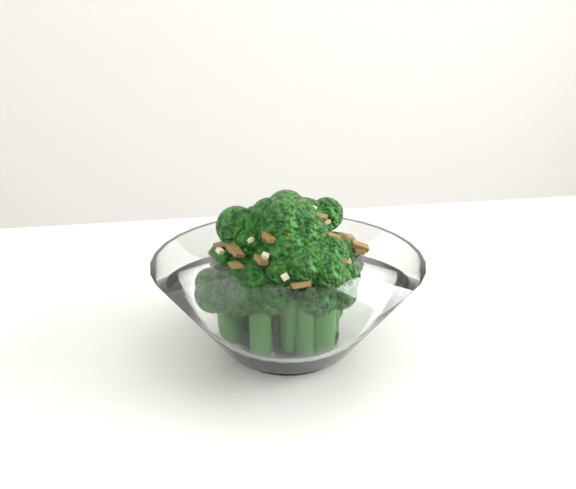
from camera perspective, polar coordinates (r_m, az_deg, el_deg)
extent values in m
cube|color=white|center=(0.45, 8.87, -16.35)|extent=(1.25, 0.88, 0.04)
cylinder|color=white|center=(0.50, 0.00, -8.69)|extent=(0.08, 0.08, 0.01)
cylinder|color=#1D5917|center=(0.47, 0.00, -3.98)|extent=(0.02, 0.02, 0.08)
sphere|color=#185610|center=(0.46, 0.00, 1.66)|extent=(0.05, 0.05, 0.05)
cylinder|color=#1D5917|center=(0.49, 1.33, -3.33)|extent=(0.02, 0.02, 0.07)
sphere|color=#185610|center=(0.48, 1.37, 1.65)|extent=(0.04, 0.04, 0.04)
cylinder|color=#1D5917|center=(0.48, -2.23, -4.10)|extent=(0.02, 0.02, 0.07)
sphere|color=#185610|center=(0.47, -2.31, 0.86)|extent=(0.04, 0.04, 0.04)
cylinder|color=#1D5917|center=(0.46, 0.31, -5.86)|extent=(0.02, 0.02, 0.06)
sphere|color=#185610|center=(0.44, 0.32, -0.94)|extent=(0.04, 0.04, 0.04)
cylinder|color=#1D5917|center=(0.48, 3.70, -5.08)|extent=(0.02, 0.02, 0.05)
sphere|color=#185610|center=(0.47, 3.81, -1.18)|extent=(0.04, 0.04, 0.04)
cylinder|color=#1D5917|center=(0.49, -3.83, -4.88)|extent=(0.02, 0.02, 0.05)
sphere|color=#185610|center=(0.48, -3.93, -1.12)|extent=(0.04, 0.04, 0.04)
cylinder|color=#1D5917|center=(0.46, 3.25, -7.22)|extent=(0.02, 0.02, 0.05)
sphere|color=#185610|center=(0.44, 3.34, -3.46)|extent=(0.04, 0.04, 0.04)
cylinder|color=#1D5917|center=(0.46, -2.45, -7.35)|extent=(0.02, 0.02, 0.04)
sphere|color=#185610|center=(0.44, -2.51, -3.75)|extent=(0.04, 0.04, 0.04)
cylinder|color=#1D5917|center=(0.51, 4.17, -4.39)|extent=(0.02, 0.02, 0.04)
sphere|color=#185610|center=(0.50, 4.25, -1.54)|extent=(0.04, 0.04, 0.04)
cylinder|color=#1D5917|center=(0.47, -5.31, -6.89)|extent=(0.02, 0.02, 0.04)
sphere|color=#185610|center=(0.46, -5.43, -3.91)|extent=(0.04, 0.04, 0.04)
cylinder|color=#1D5917|center=(0.52, 0.01, -3.85)|extent=(0.02, 0.02, 0.04)
sphere|color=#185610|center=(0.51, 0.01, -0.93)|extent=(0.04, 0.04, 0.04)
cylinder|color=#1D5917|center=(0.45, 1.66, -6.50)|extent=(0.02, 0.02, 0.06)
sphere|color=#185610|center=(0.44, 1.72, -1.91)|extent=(0.04, 0.04, 0.04)
cylinder|color=#1D5917|center=(0.51, 2.19, -4.44)|extent=(0.02, 0.02, 0.04)
sphere|color=#185610|center=(0.49, 2.24, -1.30)|extent=(0.04, 0.04, 0.04)
cube|color=olive|center=(0.45, 4.12, 0.61)|extent=(0.01, 0.01, 0.01)
cube|color=olive|center=(0.48, 5.28, 0.70)|extent=(0.01, 0.01, 0.01)
cube|color=olive|center=(0.46, 6.43, -0.63)|extent=(0.01, 0.02, 0.01)
cube|color=olive|center=(0.46, 6.40, -0.15)|extent=(0.01, 0.01, 0.01)
cube|color=olive|center=(0.48, -1.72, 2.91)|extent=(0.01, 0.01, 0.01)
cube|color=olive|center=(0.47, 3.03, 2.08)|extent=(0.01, 0.01, 0.01)
cube|color=olive|center=(0.47, -5.19, 0.86)|extent=(0.01, 0.01, 0.01)
cube|color=olive|center=(0.44, 3.71, 0.19)|extent=(0.01, 0.01, 0.01)
cube|color=olive|center=(0.45, 4.58, 0.45)|extent=(0.01, 0.01, 0.01)
cube|color=olive|center=(0.43, -2.41, -1.38)|extent=(0.01, 0.01, 0.01)
cube|color=olive|center=(0.46, 2.07, 3.18)|extent=(0.01, 0.01, 0.01)
cube|color=olive|center=(0.48, 2.12, 2.72)|extent=(0.01, 0.01, 0.01)
cube|color=olive|center=(0.48, -1.52, 2.58)|extent=(0.01, 0.01, 0.01)
cube|color=olive|center=(0.46, -1.51, 3.57)|extent=(0.01, 0.01, 0.01)
cube|color=olive|center=(0.43, 4.48, -1.50)|extent=(0.01, 0.01, 0.01)
cube|color=olive|center=(0.46, -2.33, 2.65)|extent=(0.01, 0.01, 0.01)
cube|color=olive|center=(0.46, -3.25, 1.90)|extent=(0.01, 0.01, 0.01)
cube|color=olive|center=(0.45, -4.95, -0.35)|extent=(0.01, 0.01, 0.00)
cube|color=olive|center=(0.44, 3.12, 1.86)|extent=(0.01, 0.01, 0.00)
cube|color=olive|center=(0.48, -4.12, 1.31)|extent=(0.01, 0.01, 0.01)
cube|color=olive|center=(0.43, -1.35, 1.71)|extent=(0.01, 0.01, 0.00)
cube|color=olive|center=(0.43, -4.68, -1.84)|extent=(0.01, 0.01, 0.00)
cube|color=olive|center=(0.43, 4.59, -1.63)|extent=(0.01, 0.02, 0.01)
cube|color=olive|center=(0.43, -0.11, 1.34)|extent=(0.02, 0.01, 0.01)
cube|color=olive|center=(0.45, -3.41, 1.74)|extent=(0.01, 0.01, 0.00)
cube|color=olive|center=(0.51, -0.73, 1.64)|extent=(0.01, 0.01, 0.01)
cube|color=olive|center=(0.42, 2.16, -1.17)|extent=(0.01, 0.01, 0.01)
cube|color=olive|center=(0.50, -4.43, 0.79)|extent=(0.02, 0.01, 0.01)
cube|color=olive|center=(0.50, -1.08, 2.41)|extent=(0.01, 0.01, 0.01)
cube|color=olive|center=(0.44, 0.35, 3.56)|extent=(0.02, 0.01, 0.01)
cube|color=olive|center=(0.50, -5.07, 0.63)|extent=(0.01, 0.02, 0.00)
cube|color=olive|center=(0.41, 1.12, -3.58)|extent=(0.01, 0.01, 0.01)
cube|color=olive|center=(0.47, -4.32, 1.81)|extent=(0.01, 0.01, 0.01)
cube|color=olive|center=(0.43, 1.78, -1.14)|extent=(0.01, 0.01, 0.01)
cube|color=olive|center=(0.43, -0.25, 1.96)|extent=(0.01, 0.01, 0.01)
cube|color=olive|center=(0.50, 0.50, 2.45)|extent=(0.02, 0.01, 0.01)
cube|color=olive|center=(0.43, 0.53, 0.85)|extent=(0.01, 0.01, 0.00)
cube|color=olive|center=(0.45, 2.73, 2.54)|extent=(0.01, 0.01, 0.01)
cube|color=olive|center=(0.47, -0.23, 3.87)|extent=(0.01, 0.01, 0.01)
cube|color=olive|center=(0.46, -5.80, 0.03)|extent=(0.01, 0.01, 0.01)
cube|color=olive|center=(0.43, -1.68, 0.76)|extent=(0.01, 0.01, 0.01)
cube|color=olive|center=(0.43, 0.80, 1.05)|extent=(0.01, 0.01, 0.01)
cube|color=olive|center=(0.44, -4.65, -0.58)|extent=(0.01, 0.02, 0.01)
cube|color=olive|center=(0.43, -1.64, 0.64)|extent=(0.01, 0.01, 0.01)
cube|color=beige|center=(0.42, 0.34, 0.08)|extent=(0.01, 0.01, 0.01)
cube|color=beige|center=(0.46, 2.33, 3.23)|extent=(0.00, 0.00, 0.00)
cube|color=beige|center=(0.46, 6.02, -0.14)|extent=(0.00, 0.00, 0.00)
cube|color=beige|center=(0.50, -1.83, 2.04)|extent=(0.00, 0.00, 0.00)
cube|color=beige|center=(0.48, -0.04, 3.15)|extent=(0.01, 0.01, 0.00)
cube|color=beige|center=(0.42, -2.03, -1.01)|extent=(0.01, 0.00, 0.01)
cube|color=beige|center=(0.49, 0.15, 3.00)|extent=(0.01, 0.01, 0.00)
cube|color=beige|center=(0.49, 3.20, 2.23)|extent=(0.01, 0.01, 0.00)
cube|color=beige|center=(0.41, -0.26, -2.90)|extent=(0.01, 0.01, 0.00)
cube|color=beige|center=(0.42, 1.67, -1.10)|extent=(0.00, 0.00, 0.00)
cube|color=beige|center=(0.45, -1.51, 3.32)|extent=(0.00, 0.00, 0.00)
cube|color=beige|center=(0.45, -0.82, 3.64)|extent=(0.00, 0.00, 0.00)
cube|color=beige|center=(0.42, 0.90, -1.38)|extent=(0.01, 0.01, 0.00)
cube|color=beige|center=(0.47, 2.29, 2.68)|extent=(0.00, 0.00, 0.00)
cube|color=beige|center=(0.46, 1.19, 3.51)|extent=(0.00, 0.00, 0.00)
cube|color=beige|center=(0.44, 5.36, -1.45)|extent=(0.01, 0.00, 0.01)
cube|color=beige|center=(0.44, -0.65, 2.74)|extent=(0.00, 0.00, 0.00)
cube|color=beige|center=(0.46, 0.01, 3.72)|extent=(0.00, 0.00, 0.00)
cube|color=beige|center=(0.46, -5.05, 1.13)|extent=(0.00, 0.00, 0.00)
cube|color=beige|center=(0.49, 0.67, 2.49)|extent=(0.00, 0.00, 0.00)
cube|color=beige|center=(0.42, 3.76, -1.82)|extent=(0.00, 0.00, 0.00)
cube|color=beige|center=(0.44, 0.38, 2.86)|extent=(0.00, 0.00, 0.00)
cube|color=beige|center=(0.48, -0.15, 3.55)|extent=(0.01, 0.01, 0.01)
cube|color=beige|center=(0.44, -3.34, 0.40)|extent=(0.01, 0.00, 0.00)
cube|color=beige|center=(0.45, -6.08, -0.57)|extent=(0.01, 0.01, 0.01)
cube|color=beige|center=(0.46, 3.18, 2.17)|extent=(0.01, 0.01, 0.00)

